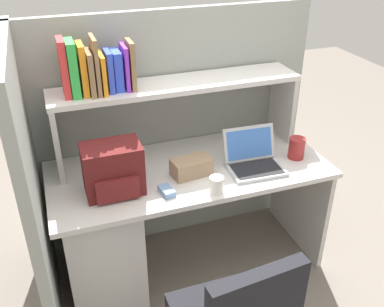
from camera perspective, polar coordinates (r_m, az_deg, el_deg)
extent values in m
plane|color=slate|center=(2.96, -0.33, -14.01)|extent=(8.00, 8.00, 0.00)
cube|color=silver|center=(2.52, -0.38, -2.14)|extent=(1.60, 0.70, 0.03)
cube|color=beige|center=(2.64, -11.90, -10.95)|extent=(0.40, 0.64, 0.70)
cube|color=beige|center=(3.03, 13.80, -5.38)|extent=(0.03, 0.64, 0.70)
cube|color=#939991|center=(2.81, -2.93, 2.74)|extent=(1.84, 0.05, 1.55)
cube|color=#939991|center=(2.35, -19.99, -4.99)|extent=(0.05, 1.06, 1.55)
cube|color=beige|center=(2.49, -17.41, 1.83)|extent=(0.03, 0.28, 0.42)
cube|color=beige|center=(2.85, 11.73, 6.23)|extent=(0.03, 0.28, 0.42)
cube|color=silver|center=(2.49, -1.94, 9.00)|extent=(1.44, 0.28, 0.03)
cube|color=red|center=(2.35, -16.46, 10.70)|extent=(0.03, 0.15, 0.30)
cube|color=green|center=(2.34, -15.37, 10.68)|extent=(0.04, 0.16, 0.29)
cube|color=orange|center=(2.35, -14.15, 10.66)|extent=(0.03, 0.15, 0.27)
cube|color=olive|center=(2.35, -13.22, 10.30)|extent=(0.03, 0.18, 0.23)
cube|color=olive|center=(2.35, -12.55, 11.20)|extent=(0.02, 0.18, 0.30)
cube|color=orange|center=(2.36, -11.69, 10.28)|extent=(0.02, 0.18, 0.21)
cube|color=blue|center=(2.37, -10.81, 10.57)|extent=(0.03, 0.14, 0.22)
cube|color=blue|center=(2.39, -9.81, 10.71)|extent=(0.04, 0.14, 0.21)
cube|color=purple|center=(2.39, -8.80, 11.12)|extent=(0.02, 0.16, 0.24)
cube|color=olive|center=(2.38, -7.98, 11.41)|extent=(0.03, 0.14, 0.26)
cube|color=#B7BABF|center=(2.50, 8.35, -2.08)|extent=(0.32, 0.24, 0.02)
cube|color=black|center=(2.49, 8.47, -1.98)|extent=(0.28, 0.18, 0.00)
cube|color=#B7BABF|center=(2.54, 7.47, 1.34)|extent=(0.31, 0.09, 0.19)
cube|color=#3F72CC|center=(2.53, 7.54, 1.27)|extent=(0.28, 0.07, 0.16)
cube|color=#591919|center=(2.28, -10.34, -1.97)|extent=(0.30, 0.20, 0.27)
cube|color=maroon|center=(2.23, -9.71, -4.65)|extent=(0.22, 0.04, 0.12)
cube|color=#7299C6|center=(2.29, -3.32, -4.93)|extent=(0.08, 0.11, 0.03)
cylinder|color=white|center=(2.29, 3.22, -4.05)|extent=(0.08, 0.08, 0.09)
cube|color=#9E7F60|center=(2.42, -0.07, -1.75)|extent=(0.23, 0.15, 0.10)
cylinder|color=maroon|center=(2.66, 13.53, 0.70)|extent=(0.10, 0.10, 0.13)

